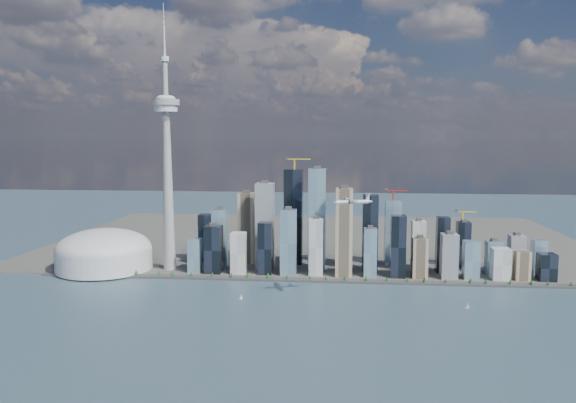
# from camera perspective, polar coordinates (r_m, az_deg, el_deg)

# --- Properties ---
(ground) EXTENTS (4000.00, 4000.00, 0.00)m
(ground) POSITION_cam_1_polar(r_m,az_deg,el_deg) (883.69, 1.07, -12.22)
(ground) COLOR #304955
(ground) RESTS_ON ground
(seawall) EXTENTS (1100.00, 22.00, 4.00)m
(seawall) POSITION_cam_1_polar(r_m,az_deg,el_deg) (1122.04, 2.07, -7.99)
(seawall) COLOR #383838
(seawall) RESTS_ON ground
(land) EXTENTS (1400.00, 900.00, 3.00)m
(land) POSITION_cam_1_polar(r_m,az_deg,el_deg) (1561.04, 3.07, -3.83)
(land) COLOR #4C4C47
(land) RESTS_ON ground
(shoreline_trees) EXTENTS (960.53, 7.20, 8.80)m
(shoreline_trees) POSITION_cam_1_polar(r_m,az_deg,el_deg) (1120.34, 2.07, -7.66)
(shoreline_trees) COLOR #3F2D1E
(shoreline_trees) RESTS_ON seawall
(skyscraper_cluster) EXTENTS (736.00, 142.00, 236.49)m
(skyscraper_cluster) POSITION_cam_1_polar(r_m,az_deg,el_deg) (1189.62, 5.21, -3.67)
(skyscraper_cluster) COLOR black
(skyscraper_cluster) RESTS_ON land
(needle_tower) EXTENTS (56.00, 56.00, 550.50)m
(needle_tower) POSITION_cam_1_polar(r_m,az_deg,el_deg) (1201.12, -12.17, 4.13)
(needle_tower) COLOR gray
(needle_tower) RESTS_ON land
(dome_stadium) EXTENTS (200.00, 200.00, 86.00)m
(dome_stadium) POSITION_cam_1_polar(r_m,az_deg,el_deg) (1264.94, -18.17, -4.90)
(dome_stadium) COLOR silver
(dome_stadium) RESTS_ON land
(airplane) EXTENTS (69.06, 61.76, 17.28)m
(airplane) POSITION_cam_1_polar(r_m,az_deg,el_deg) (953.57, 6.60, 0.02)
(airplane) COLOR silver
(airplane) RESTS_ON ground
(sailboat_west) EXTENTS (6.45, 3.78, 9.15)m
(sailboat_west) POSITION_cam_1_polar(r_m,az_deg,el_deg) (1006.20, -4.80, -9.70)
(sailboat_west) COLOR silver
(sailboat_west) RESTS_ON ground
(sailboat_east) EXTENTS (7.68, 3.87, 10.70)m
(sailboat_east) POSITION_cam_1_polar(r_m,az_deg,el_deg) (998.13, 17.77, -10.11)
(sailboat_east) COLOR silver
(sailboat_east) RESTS_ON ground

